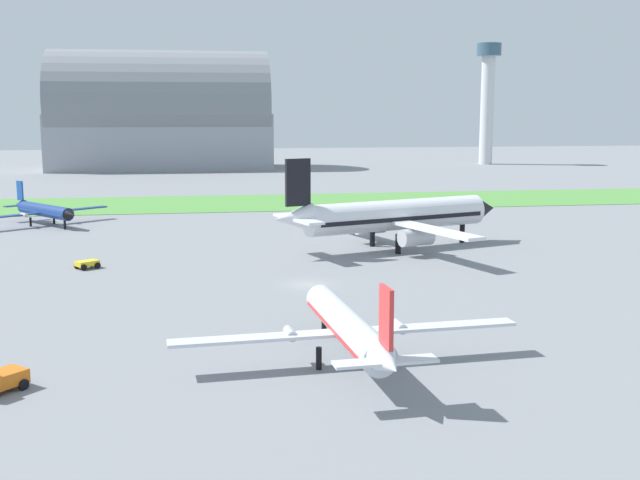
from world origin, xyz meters
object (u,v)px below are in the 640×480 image
(airplane_foreground_turboprop, at_px, (348,326))
(control_tower, at_px, (488,94))
(baggage_cart_near_gate, at_px, (87,264))
(airplane_taxiing_turboprop, at_px, (44,210))
(airplane_midfield_jet, at_px, (392,216))

(airplane_foreground_turboprop, height_order, control_tower, control_tower)
(baggage_cart_near_gate, bearing_deg, control_tower, -159.80)
(airplane_taxiing_turboprop, xyz_separation_m, baggage_cart_near_gate, (11.01, -35.89, -1.79))
(control_tower, bearing_deg, airplane_taxiing_turboprop, -133.55)
(airplane_taxiing_turboprop, height_order, baggage_cart_near_gate, airplane_taxiing_turboprop)
(control_tower, bearing_deg, baggage_cart_near_gate, -123.90)
(baggage_cart_near_gate, height_order, control_tower, control_tower)
(airplane_midfield_jet, relative_size, control_tower, 0.83)
(airplane_taxiing_turboprop, bearing_deg, airplane_midfield_jet, 20.84)
(airplane_foreground_turboprop, distance_m, control_tower, 218.32)
(airplane_taxiing_turboprop, distance_m, airplane_midfield_jet, 56.09)
(airplane_foreground_turboprop, bearing_deg, airplane_midfield_jet, -22.00)
(airplane_foreground_turboprop, bearing_deg, control_tower, -27.30)
(airplane_midfield_jet, distance_m, control_tower, 172.08)
(airplane_taxiing_turboprop, relative_size, control_tower, 0.45)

